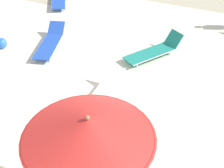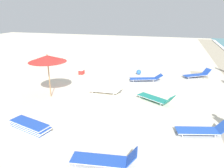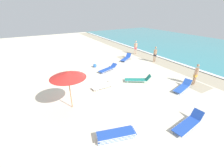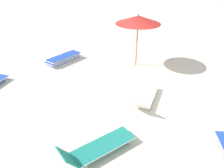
{
  "view_description": "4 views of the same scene",
  "coord_description": "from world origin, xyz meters",
  "px_view_note": "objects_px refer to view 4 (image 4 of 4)",
  "views": [
    {
      "loc": [
        2.56,
        -5.19,
        5.52
      ],
      "look_at": [
        -0.16,
        0.65,
        0.74
      ],
      "focal_mm": 50.0,
      "sensor_mm": 36.0,
      "label": 1
    },
    {
      "loc": [
        11.2,
        4.23,
        4.8
      ],
      "look_at": [
        0.16,
        1.16,
        0.85
      ],
      "focal_mm": 35.0,
      "sensor_mm": 36.0,
      "label": 2
    },
    {
      "loc": [
        8.83,
        -4.07,
        5.63
      ],
      "look_at": [
        0.86,
        0.56,
        0.92
      ],
      "focal_mm": 24.0,
      "sensor_mm": 36.0,
      "label": 3
    },
    {
      "loc": [
        -1.99,
        7.33,
        4.53
      ],
      "look_at": [
        0.66,
        1.09,
        0.71
      ],
      "focal_mm": 35.0,
      "sensor_mm": 36.0,
      "label": 4
    }
  ],
  "objects_px": {
    "beach_umbrella": "(138,20)",
    "lounger_stack": "(64,59)",
    "sun_lounger_mid_beach_pair_a": "(145,97)",
    "sun_lounger_beside_umbrella": "(97,147)"
  },
  "relations": [
    {
      "from": "beach_umbrella",
      "to": "lounger_stack",
      "type": "bearing_deg",
      "value": 17.2
    },
    {
      "from": "lounger_stack",
      "to": "sun_lounger_mid_beach_pair_a",
      "type": "bearing_deg",
      "value": 173.74
    },
    {
      "from": "sun_lounger_beside_umbrella",
      "to": "beach_umbrella",
      "type": "bearing_deg",
      "value": -51.22
    },
    {
      "from": "lounger_stack",
      "to": "sun_lounger_beside_umbrella",
      "type": "distance_m",
      "value": 6.5
    },
    {
      "from": "sun_lounger_mid_beach_pair_a",
      "to": "lounger_stack",
      "type": "bearing_deg",
      "value": -23.71
    },
    {
      "from": "lounger_stack",
      "to": "sun_lounger_mid_beach_pair_a",
      "type": "relative_size",
      "value": 0.97
    },
    {
      "from": "beach_umbrella",
      "to": "sun_lounger_mid_beach_pair_a",
      "type": "bearing_deg",
      "value": 113.4
    },
    {
      "from": "lounger_stack",
      "to": "sun_lounger_mid_beach_pair_a",
      "type": "height_order",
      "value": "sun_lounger_mid_beach_pair_a"
    },
    {
      "from": "beach_umbrella",
      "to": "lounger_stack",
      "type": "xyz_separation_m",
      "value": [
        3.52,
        1.09,
        -2.06
      ]
    },
    {
      "from": "beach_umbrella",
      "to": "sun_lounger_mid_beach_pair_a",
      "type": "height_order",
      "value": "beach_umbrella"
    }
  ]
}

